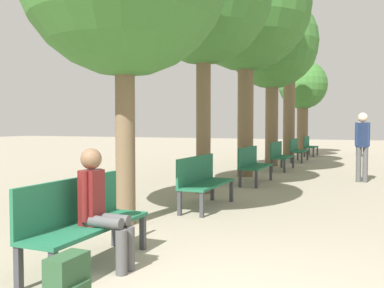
{
  "coord_description": "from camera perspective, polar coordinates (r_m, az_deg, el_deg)",
  "views": [
    {
      "loc": [
        1.15,
        -2.88,
        1.44
      ],
      "look_at": [
        -2.47,
        5.64,
        1.02
      ],
      "focal_mm": 40.0,
      "sensor_mm": 36.0,
      "label": 1
    }
  ],
  "objects": [
    {
      "name": "tree_row_5",
      "position": [
        22.33,
        14.57,
        7.36
      ],
      "size": [
        2.42,
        2.42,
        4.65
      ],
      "color": "brown",
      "rests_on": "ground_plane"
    },
    {
      "name": "backpack",
      "position": [
        3.49,
        -16.18,
        -17.83
      ],
      "size": [
        0.22,
        0.33,
        0.47
      ],
      "color": "#284C2D",
      "rests_on": "ground_plane"
    },
    {
      "name": "tree_row_2",
      "position": [
        12.45,
        7.22,
        17.61
      ],
      "size": [
        3.57,
        3.57,
        6.5
      ],
      "color": "brown",
      "rests_on": "ground_plane"
    },
    {
      "name": "bench_row_3",
      "position": [
        13.87,
        11.65,
        -1.33
      ],
      "size": [
        0.47,
        1.59,
        0.89
      ],
      "color": "#1E6042",
      "rests_on": "ground_plane"
    },
    {
      "name": "person_seated",
      "position": [
        4.39,
        -12.08,
        -7.93
      ],
      "size": [
        0.56,
        0.32,
        1.21
      ],
      "color": "#4C4C4C",
      "rests_on": "ground_plane"
    },
    {
      "name": "bench_row_1",
      "position": [
        7.45,
        1.4,
        -4.62
      ],
      "size": [
        0.47,
        1.59,
        0.89
      ],
      "color": "#1E6042",
      "rests_on": "ground_plane"
    },
    {
      "name": "pedestrian_far",
      "position": [
        20.77,
        21.4,
        0.94
      ],
      "size": [
        0.32,
        0.23,
        1.59
      ],
      "color": "#384260",
      "rests_on": "ground_plane"
    },
    {
      "name": "bench_row_0",
      "position": [
        4.55,
        -14.55,
        -9.37
      ],
      "size": [
        0.47,
        1.59,
        0.89
      ],
      "color": "#1E6042",
      "rests_on": "ground_plane"
    },
    {
      "name": "bench_row_2",
      "position": [
        10.62,
        8.08,
        -2.49
      ],
      "size": [
        0.47,
        1.59,
        0.89
      ],
      "color": "#1E6042",
      "rests_on": "ground_plane"
    },
    {
      "name": "pedestrian_near",
      "position": [
        11.51,
        21.76,
        0.19
      ],
      "size": [
        0.35,
        0.31,
        1.74
      ],
      "color": "#4C4C4C",
      "rests_on": "ground_plane"
    },
    {
      "name": "bench_row_4",
      "position": [
        17.16,
        13.85,
        -0.61
      ],
      "size": [
        0.47,
        1.59,
        0.89
      ],
      "color": "#1E6042",
      "rests_on": "ground_plane"
    },
    {
      "name": "tree_row_3",
      "position": [
        15.53,
        10.66,
        12.94
      ],
      "size": [
        3.17,
        3.17,
        5.89
      ],
      "color": "brown",
      "rests_on": "ground_plane"
    },
    {
      "name": "bench_row_5",
      "position": [
        20.47,
        15.34,
        -0.12
      ],
      "size": [
        0.47,
        1.59,
        0.89
      ],
      "color": "#1E6042",
      "rests_on": "ground_plane"
    },
    {
      "name": "tree_row_4",
      "position": [
        18.76,
        12.89,
        11.31
      ],
      "size": [
        2.24,
        2.24,
        5.62
      ],
      "color": "brown",
      "rests_on": "ground_plane"
    }
  ]
}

